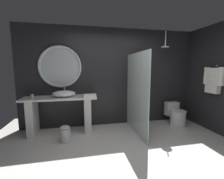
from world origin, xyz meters
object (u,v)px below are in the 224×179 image
Objects in this scene: tumbler_cup at (32,96)px; waste_bin at (65,134)px; tissue_box at (88,95)px; round_wall_mirror at (60,67)px; folded_hand_towel at (90,96)px; toilet at (176,115)px; rain_shower_head at (165,45)px; hanging_bathrobe at (213,79)px; vessel_sink at (64,94)px.

tumbler_cup is 1.18m from waste_bin.
round_wall_mirror is (-0.66, 0.31, 0.68)m from tissue_box.
toilet is at bearing 2.28° from folded_hand_towel.
waste_bin is at bearing -148.11° from folded_hand_towel.
rain_shower_head is (2.00, 0.00, 1.23)m from tissue_box.
tumbler_cup is at bearing 144.36° from waste_bin.
folded_hand_towel is (0.68, -0.45, -0.67)m from round_wall_mirror.
hanging_bathrobe is 2.94m from folded_hand_towel.
waste_bin is (0.05, -0.53, -0.77)m from vessel_sink.
hanging_bathrobe reaches higher than toilet.
tumbler_cup is 4.24m from hanging_bathrobe.
rain_shower_head is 3.23m from waste_bin.
round_wall_mirror is 2.49× the size of rain_shower_head.
hanging_bathrobe is at bearing -9.73° from tumbler_cup.
folded_hand_towel is at bearing -80.72° from tissue_box.
waste_bin is at bearing -169.01° from rain_shower_head.
toilet is at bearing -1.59° from tumbler_cup.
vessel_sink is 0.70m from tumbler_cup.
rain_shower_head reaches higher than waste_bin.
tissue_box is 0.39× the size of waste_bin.
rain_shower_head is 1.43× the size of folded_hand_towel.
waste_bin is at bearing -85.09° from vessel_sink.
tumbler_cup reaches higher than folded_hand_towel.
toilet reaches higher than waste_bin.
round_wall_mirror is at bearing 146.42° from folded_hand_towel.
rain_shower_head is 1.40m from hanging_bathrobe.
hanging_bathrobe is (0.89, -0.67, -0.84)m from rain_shower_head.
round_wall_mirror reaches higher than waste_bin.
vessel_sink reaches higher than waste_bin.
tissue_box is at bearing 178.74° from toilet.
vessel_sink reaches higher than folded_hand_towel.
vessel_sink is 0.94m from waste_bin.
tumbler_cup is (-0.70, 0.01, -0.03)m from vessel_sink.
tumbler_cup is 0.14× the size of toilet.
vessel_sink is at bearing -0.81° from tumbler_cup.
vessel_sink is 0.51× the size of round_wall_mirror.
round_wall_mirror reaches higher than tissue_box.
rain_shower_head is at bearing 172.14° from toilet.
tissue_box is at bearing 99.28° from folded_hand_towel.
toilet is at bearing 8.49° from waste_bin.
toilet is at bearing -1.77° from vessel_sink.
folded_hand_towel is (-2.37, -0.09, 0.65)m from toilet.
toilet is 1.82× the size of waste_bin.
tissue_box reaches higher than toilet.
tissue_box is at bearing -24.97° from round_wall_mirror.
folded_hand_towel is (-1.97, -0.15, -1.23)m from rain_shower_head.
rain_shower_head reaches higher than folded_hand_towel.
tumbler_cup is 0.30× the size of folded_hand_towel.
tissue_box is 2.35m from rain_shower_head.
tumbler_cup is 3.49m from rain_shower_head.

